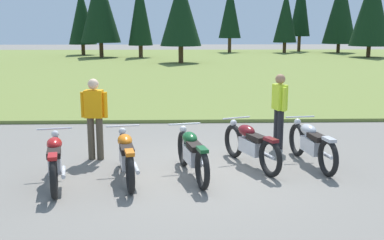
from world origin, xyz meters
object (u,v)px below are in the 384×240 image
motorcycle_orange (126,156)px  motorcycle_silver (311,144)px  rider_with_back_turned (279,106)px  motorcycle_red (55,160)px  motorcycle_maroon (251,144)px  motorcycle_british_green (192,153)px  rider_checking_bike (94,114)px

motorcycle_orange → motorcycle_silver: same height
motorcycle_silver → rider_with_back_turned: bearing=104.7°
motorcycle_red → motorcycle_maroon: size_ratio=1.04×
motorcycle_red → motorcycle_maroon: bearing=15.1°
motorcycle_orange → motorcycle_maroon: same height
motorcycle_british_green → motorcycle_orange: bearing=-172.8°
rider_checking_bike → motorcycle_red: bearing=-105.7°
motorcycle_british_green → rider_with_back_turned: (2.01, 1.99, 0.51)m
motorcycle_silver → rider_checking_bike: 4.37m
motorcycle_red → motorcycle_british_green: same height
motorcycle_british_green → motorcycle_maroon: 1.31m
motorcycle_maroon → rider_with_back_turned: rider_with_back_turned is taller
rider_checking_bike → motorcycle_maroon: bearing=-10.5°
motorcycle_british_green → motorcycle_silver: same height
motorcycle_red → rider_checking_bike: (0.43, 1.52, 0.51)m
motorcycle_red → rider_checking_bike: 1.66m
motorcycle_british_green → rider_with_back_turned: bearing=44.7°
motorcycle_silver → rider_with_back_turned: (-0.36, 1.36, 0.51)m
motorcycle_red → rider_checking_bike: bearing=74.3°
motorcycle_red → rider_with_back_turned: size_ratio=1.24×
rider_with_back_turned → rider_checking_bike: (-3.95, -0.81, 0.00)m
motorcycle_orange → rider_checking_bike: (-0.77, 1.33, 0.51)m
motorcycle_red → motorcycle_silver: bearing=11.7°
motorcycle_maroon → rider_with_back_turned: size_ratio=1.19×
motorcycle_orange → motorcycle_maroon: (2.33, 0.75, 0.00)m
rider_checking_bike → motorcycle_silver: bearing=-7.2°
motorcycle_red → rider_checking_bike: size_ratio=1.24×
motorcycle_red → motorcycle_british_green: bearing=8.4°
motorcycle_orange → rider_with_back_turned: (3.18, 2.14, 0.51)m
motorcycle_red → motorcycle_orange: (1.20, 0.20, 0.00)m
motorcycle_maroon → rider_checking_bike: rider_checking_bike is taller
rider_checking_bike → motorcycle_british_green: bearing=-31.2°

